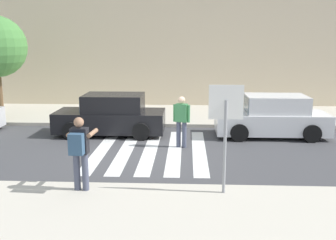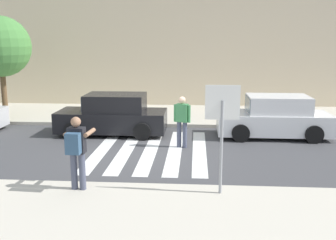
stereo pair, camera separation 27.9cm
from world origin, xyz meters
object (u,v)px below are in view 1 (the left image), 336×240
(photographer_with_backpack, at_px, (80,148))
(parked_car_white, at_px, (272,117))
(pedestrian_crossing, at_px, (182,119))
(stop_sign, at_px, (226,115))
(parked_car_black, at_px, (111,116))

(photographer_with_backpack, bearing_deg, parked_car_white, 46.95)
(photographer_with_backpack, height_order, pedestrian_crossing, photographer_with_backpack)
(stop_sign, relative_size, parked_car_white, 0.60)
(stop_sign, height_order, parked_car_black, stop_sign)
(parked_car_white, bearing_deg, pedestrian_crossing, -153.40)
(stop_sign, relative_size, pedestrian_crossing, 1.43)
(stop_sign, xyz_separation_m, photographer_with_backpack, (-3.29, -0.03, -0.77))
(stop_sign, bearing_deg, pedestrian_crossing, 103.50)
(stop_sign, distance_m, pedestrian_crossing, 4.52)
(pedestrian_crossing, bearing_deg, photographer_with_backpack, -117.53)
(pedestrian_crossing, height_order, parked_car_black, pedestrian_crossing)
(parked_car_white, bearing_deg, photographer_with_backpack, -133.05)
(stop_sign, distance_m, parked_car_white, 6.53)
(photographer_with_backpack, bearing_deg, pedestrian_crossing, 62.47)
(stop_sign, relative_size, photographer_with_backpack, 1.43)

